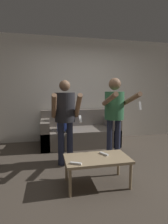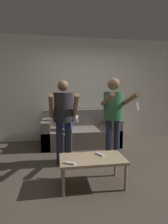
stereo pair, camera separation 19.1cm
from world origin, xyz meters
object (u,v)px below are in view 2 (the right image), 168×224
(coffee_table, at_px, (92,161))
(remote_far, at_px, (100,154))
(person_standing_right, at_px, (114,110))
(remote_near, at_px, (70,163))
(couch, at_px, (80,133))
(person_seated, at_px, (65,122))
(person_standing_left, at_px, (63,113))

(coffee_table, xyz_separation_m, remote_far, (0.13, 0.08, 0.06))
(person_standing_right, bearing_deg, remote_near, -133.81)
(coffee_table, bearing_deg, couch, 87.16)
(person_seated, xyz_separation_m, coffee_table, (0.28, -1.70, -0.25))
(person_standing_left, distance_m, coffee_table, 1.03)
(remote_near, bearing_deg, remote_far, 27.96)
(person_standing_right, xyz_separation_m, person_seated, (-0.84, 0.94, -0.37))
(coffee_table, relative_size, remote_far, 6.06)
(couch, xyz_separation_m, person_standing_left, (-0.46, -1.16, 0.66))
(person_standing_left, height_order, remote_near, person_standing_left)
(coffee_table, bearing_deg, remote_far, 33.05)
(person_standing_left, distance_m, person_standing_right, 0.92)
(couch, relative_size, person_standing_right, 1.18)
(coffee_table, relative_size, remote_near, 6.03)
(person_standing_left, bearing_deg, remote_far, -54.50)
(couch, xyz_separation_m, coffee_table, (-0.10, -1.92, 0.08))
(person_standing_right, distance_m, person_seated, 1.31)
(couch, height_order, person_seated, person_seated)
(person_seated, bearing_deg, coffee_table, -80.53)
(coffee_table, distance_m, remote_near, 0.37)
(remote_near, bearing_deg, coffee_table, 25.87)
(remote_near, xyz_separation_m, remote_far, (0.46, 0.24, 0.00))
(person_standing_right, bearing_deg, person_standing_left, 179.60)
(person_standing_right, xyz_separation_m, remote_far, (-0.43, -0.68, -0.57))
(person_standing_right, bearing_deg, couch, 111.51)
(person_standing_right, relative_size, remote_far, 10.46)
(couch, distance_m, person_standing_right, 1.43)
(couch, distance_m, person_seated, 0.55)
(coffee_table, bearing_deg, person_standing_left, 115.27)
(person_standing_right, height_order, remote_far, person_standing_right)
(person_seated, bearing_deg, person_standing_right, -48.41)
(couch, relative_size, remote_far, 12.34)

